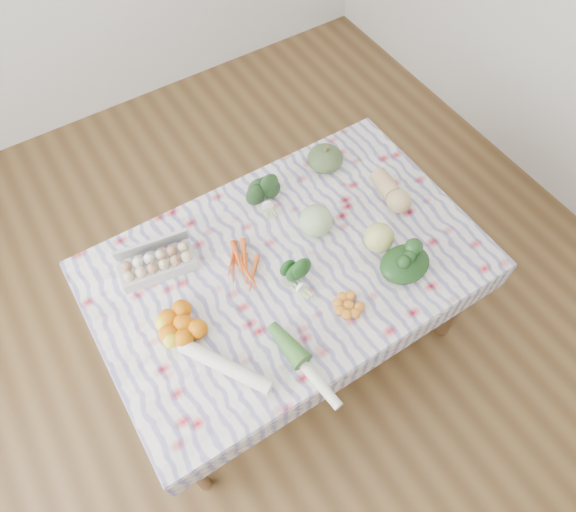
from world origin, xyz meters
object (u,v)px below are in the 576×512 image
object	(u,v)px
egg_carton	(158,265)
grapefruit	(379,237)
butternut_squash	(392,190)
cabbage	(316,221)
dining_table	(288,273)
kabocha_squash	(325,158)

from	to	relation	value
egg_carton	grapefruit	world-z (taller)	grapefruit
butternut_squash	cabbage	bearing A→B (deg)	-177.37
dining_table	butternut_squash	xyz separation A→B (m)	(0.59, 0.05, 0.14)
dining_table	grapefruit	xyz separation A→B (m)	(0.38, -0.13, 0.15)
dining_table	egg_carton	xyz separation A→B (m)	(-0.48, 0.26, 0.13)
egg_carton	kabocha_squash	world-z (taller)	kabocha_squash
kabocha_squash	butternut_squash	bearing A→B (deg)	-65.62
dining_table	kabocha_squash	world-z (taller)	kabocha_squash
dining_table	cabbage	world-z (taller)	cabbage
cabbage	dining_table	bearing A→B (deg)	-157.84
grapefruit	dining_table	bearing A→B (deg)	160.67
dining_table	egg_carton	distance (m)	0.56
butternut_squash	egg_carton	bearing A→B (deg)	176.01
cabbage	grapefruit	world-z (taller)	cabbage
cabbage	grapefruit	size ratio (longest dim) A/B	1.12
dining_table	butternut_squash	bearing A→B (deg)	4.65
butternut_squash	dining_table	bearing A→B (deg)	-168.16
cabbage	butternut_squash	world-z (taller)	cabbage
egg_carton	kabocha_squash	bearing A→B (deg)	16.18
egg_carton	cabbage	xyz separation A→B (m)	(0.68, -0.18, 0.03)
butternut_squash	grapefruit	world-z (taller)	grapefruit
butternut_squash	grapefruit	bearing A→B (deg)	-132.81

